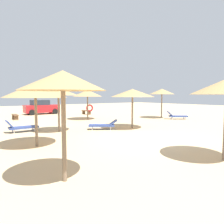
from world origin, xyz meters
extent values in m
plane|color=#D1B284|center=(0.00, 0.00, 0.00)|extent=(80.00, 80.00, 0.00)
cylinder|color=#75604C|center=(1.62, 2.81, 1.13)|extent=(0.12, 0.12, 2.26)
cone|color=tan|center=(1.62, 2.81, 2.43)|extent=(3.00, 3.00, 0.54)
cylinder|color=#75604C|center=(-2.90, 4.66, 1.18)|extent=(0.12, 0.12, 2.37)
cone|color=tan|center=(-2.90, 4.66, 2.50)|extent=(2.49, 2.49, 0.47)
cylinder|color=#75604C|center=(8.33, 5.61, 1.24)|extent=(0.12, 0.12, 2.48)
cone|color=tan|center=(8.33, 5.61, 2.66)|extent=(2.47, 2.47, 0.54)
cylinder|color=#75604C|center=(-5.77, -2.36, 1.24)|extent=(0.12, 0.12, 2.49)
cone|color=tan|center=(-5.77, -2.36, 2.64)|extent=(2.24, 2.24, 0.51)
cylinder|color=#75604C|center=(1.89, 9.15, 1.13)|extent=(0.12, 0.12, 2.26)
cone|color=tan|center=(1.89, 9.15, 2.47)|extent=(2.77, 2.77, 0.62)
torus|color=red|center=(2.11, 9.15, 1.08)|extent=(0.71, 0.28, 0.70)
cylinder|color=#75604C|center=(-5.17, 1.82, 1.13)|extent=(0.12, 0.12, 2.27)
cone|color=tan|center=(-5.17, 1.82, 2.48)|extent=(2.72, 2.72, 0.63)
cube|color=#33478C|center=(-0.33, 3.72, 0.28)|extent=(1.76, 1.51, 0.12)
cube|color=#33478C|center=(0.32, 3.25, 0.49)|extent=(0.78, 0.81, 0.37)
cylinder|color=silver|center=(0.29, 3.55, 0.11)|extent=(0.06, 0.06, 0.22)
cylinder|color=silver|center=(0.03, 3.19, 0.11)|extent=(0.06, 0.06, 0.22)
cylinder|color=silver|center=(-0.69, 4.24, 0.11)|extent=(0.06, 0.06, 0.22)
cylinder|color=silver|center=(-0.94, 3.88, 0.11)|extent=(0.06, 0.06, 0.22)
cube|color=#33478C|center=(-4.65, 6.00, 0.28)|extent=(1.71, 0.68, 0.12)
cube|color=#33478C|center=(-5.45, 6.01, 0.55)|extent=(0.42, 0.65, 0.48)
cylinder|color=silver|center=(-5.26, 5.79, 0.11)|extent=(0.06, 0.06, 0.22)
cylinder|color=silver|center=(-5.25, 6.23, 0.11)|extent=(0.06, 0.06, 0.22)
cylinder|color=silver|center=(-4.06, 5.76, 0.11)|extent=(0.06, 0.06, 0.22)
cylinder|color=silver|center=(-4.05, 6.20, 0.11)|extent=(0.06, 0.06, 0.22)
cube|color=#33478C|center=(8.85, 4.03, 0.28)|extent=(1.70, 1.60, 0.12)
cube|color=#33478C|center=(8.24, 4.56, 0.53)|extent=(0.76, 0.78, 0.44)
cylinder|color=silver|center=(8.25, 4.26, 0.11)|extent=(0.06, 0.06, 0.22)
cylinder|color=silver|center=(8.54, 4.59, 0.11)|extent=(0.06, 0.06, 0.22)
cylinder|color=silver|center=(9.16, 3.48, 0.11)|extent=(0.06, 0.06, 0.22)
cylinder|color=silver|center=(9.45, 3.81, 0.11)|extent=(0.06, 0.06, 0.22)
cube|color=brown|center=(-3.54, 13.28, 0.45)|extent=(0.48, 1.52, 0.08)
cube|color=brown|center=(-3.57, 12.73, 0.21)|extent=(0.37, 0.14, 0.41)
cube|color=brown|center=(-3.51, 13.83, 0.21)|extent=(0.37, 0.14, 0.41)
cube|color=brown|center=(4.39, 13.58, 0.45)|extent=(0.55, 1.53, 0.08)
cube|color=brown|center=(4.45, 13.03, 0.21)|extent=(0.37, 0.16, 0.41)
cube|color=brown|center=(4.33, 14.13, 0.21)|extent=(0.37, 0.16, 0.41)
cube|color=#B21E23|center=(0.36, 17.38, 0.67)|extent=(4.08, 1.91, 0.90)
cube|color=#262D38|center=(0.17, 17.39, 1.42)|extent=(2.08, 1.66, 0.60)
cylinder|color=black|center=(1.76, 18.18, 0.32)|extent=(0.65, 0.25, 0.64)
cylinder|color=black|center=(1.67, 16.43, 0.32)|extent=(0.65, 0.25, 0.64)
cylinder|color=black|center=(-0.94, 18.32, 0.32)|extent=(0.65, 0.25, 0.64)
cylinder|color=black|center=(-1.03, 16.57, 0.32)|extent=(0.65, 0.25, 0.64)
camera|label=1|loc=(-7.99, -7.23, 2.26)|focal=32.45mm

